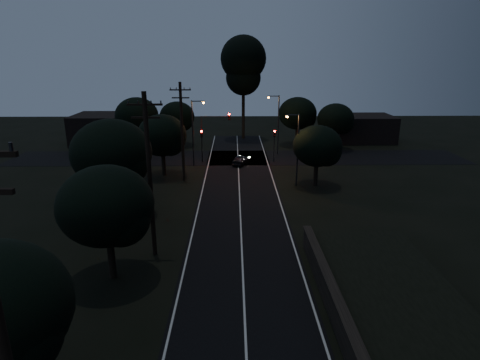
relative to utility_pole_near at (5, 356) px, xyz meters
name	(u,v)px	position (x,y,z in m)	size (l,w,h in m)	color
road_surface	(239,182)	(6.00, 33.12, -6.23)	(60.00, 70.00, 0.03)	black
utility_pole_near	(5,356)	(0.00, 0.00, 0.00)	(2.20, 0.30, 12.00)	black
utility_pole_mid	(150,174)	(0.00, 17.00, -0.51)	(2.20, 0.30, 11.00)	black
utility_pole_far	(182,131)	(0.00, 34.00, -0.76)	(2.20, 0.30, 10.50)	black
tree_left_b	(109,208)	(-1.80, 13.89, -1.64)	(5.59, 5.59, 7.10)	black
tree_left_c	(114,155)	(-4.27, 23.87, -0.91)	(6.54, 6.54, 8.26)	black
tree_left_d	(164,137)	(-2.31, 35.89, -1.76)	(5.46, 5.46, 6.93)	black
tree_far_nw	(178,117)	(-2.82, 51.90, -2.00)	(5.18, 5.18, 6.56)	black
tree_far_w	(138,117)	(-7.79, 47.88, -1.32)	(5.95, 5.95, 7.59)	black
tree_far_ne	(299,114)	(15.20, 51.89, -1.60)	(5.68, 5.68, 7.18)	black
tree_far_e	(337,120)	(20.18, 48.90, -1.98)	(5.19, 5.19, 6.58)	black
tree_right_a	(319,147)	(14.18, 31.90, -2.12)	(5.00, 5.00, 6.36)	black
tall_pine	(243,65)	(7.00, 57.00, 5.39)	(7.10, 7.10, 16.13)	black
building_left	(108,129)	(-14.00, 54.00, -4.05)	(10.00, 8.00, 4.40)	black
building_right	(363,128)	(26.00, 55.00, -4.25)	(9.00, 7.00, 4.00)	black
signal_left	(202,140)	(1.40, 41.99, -3.41)	(0.28, 0.35, 4.10)	black
signal_right	(274,140)	(10.60, 41.99, -3.41)	(0.28, 0.35, 4.10)	black
signal_mast	(215,128)	(3.09, 41.99, -1.91)	(3.70, 0.35, 6.25)	black
streetlight_a	(194,129)	(0.69, 40.00, -1.61)	(1.66, 0.26, 8.00)	black
streetlight_b	(277,121)	(11.31, 46.00, -1.61)	(1.66, 0.26, 8.00)	black
streetlight_c	(296,145)	(11.83, 32.00, -1.89)	(1.46, 0.26, 7.50)	black
car	(241,160)	(6.30, 40.57, -5.66)	(1.38, 3.43, 1.17)	black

